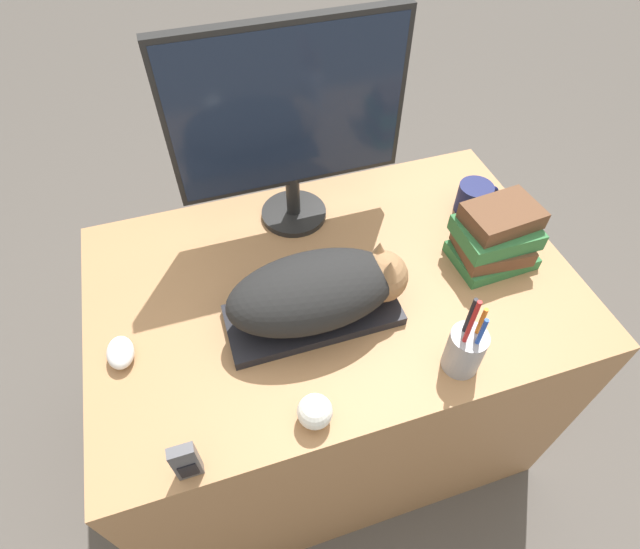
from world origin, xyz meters
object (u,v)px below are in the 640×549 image
object	(u,v)px
keyboard	(313,315)
coffee_mug	(474,198)
baseball	(315,412)
cat	(323,289)
phone	(186,462)
computer_mouse	(120,353)
pen_cup	(465,349)
monitor	(289,118)
book_stack	(495,237)

from	to	relation	value
keyboard	coffee_mug	distance (m)	0.56
coffee_mug	baseball	world-z (taller)	coffee_mug
cat	baseball	bearing A→B (deg)	-111.26
cat	phone	bearing A→B (deg)	-142.18
computer_mouse	cat	bearing A→B (deg)	-3.14
pen_cup	keyboard	bearing A→B (deg)	141.13
monitor	book_stack	xyz separation A→B (m)	(0.42, -0.30, -0.23)
coffee_mug	cat	bearing A→B (deg)	-156.58
monitor	baseball	distance (m)	0.64
cat	pen_cup	distance (m)	0.32
monitor	book_stack	distance (m)	0.56
computer_mouse	book_stack	distance (m)	0.89
computer_mouse	phone	size ratio (longest dim) A/B	0.78
monitor	phone	xyz separation A→B (m)	(-0.37, -0.60, -0.25)
cat	computer_mouse	xyz separation A→B (m)	(-0.44, 0.02, -0.08)
coffee_mug	baseball	xyz separation A→B (m)	(-0.59, -0.45, -0.01)
coffee_mug	baseball	distance (m)	0.74
cat	pen_cup	world-z (taller)	pen_cup
keyboard	cat	xyz separation A→B (m)	(0.02, 0.00, 0.08)
book_stack	baseball	bearing A→B (deg)	-153.02
computer_mouse	pen_cup	size ratio (longest dim) A/B	0.35
computer_mouse	keyboard	bearing A→B (deg)	-3.31
keyboard	cat	bearing A→B (deg)	0.00
cat	pen_cup	size ratio (longest dim) A/B	1.74
cat	baseball	size ratio (longest dim) A/B	5.83
cat	book_stack	world-z (taller)	cat
monitor	keyboard	bearing A→B (deg)	-98.57
keyboard	baseball	size ratio (longest dim) A/B	5.60
monitor	coffee_mug	world-z (taller)	monitor
computer_mouse	book_stack	bearing A→B (deg)	1.16
pen_cup	phone	size ratio (longest dim) A/B	2.25
computer_mouse	coffee_mug	world-z (taller)	coffee_mug
keyboard	computer_mouse	xyz separation A→B (m)	(-0.42, 0.02, 0.01)
pen_cup	phone	xyz separation A→B (m)	(-0.57, -0.05, -0.01)
coffee_mug	book_stack	xyz separation A→B (m)	(-0.05, -0.17, 0.03)
keyboard	computer_mouse	size ratio (longest dim) A/B	4.80
coffee_mug	phone	bearing A→B (deg)	-150.26
book_stack	keyboard	bearing A→B (deg)	-174.88
keyboard	coffee_mug	world-z (taller)	coffee_mug
baseball	phone	world-z (taller)	phone
book_stack	pen_cup	bearing A→B (deg)	-130.36
keyboard	monitor	bearing A→B (deg)	81.43
monitor	coffee_mug	distance (m)	0.55
monitor	phone	bearing A→B (deg)	-121.33
cat	book_stack	distance (m)	0.45
pen_cup	cat	bearing A→B (deg)	138.61
computer_mouse	pen_cup	xyz separation A→B (m)	(0.68, -0.23, 0.04)
computer_mouse	pen_cup	distance (m)	0.72
baseball	book_stack	bearing A→B (deg)	26.98
phone	book_stack	distance (m)	0.84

